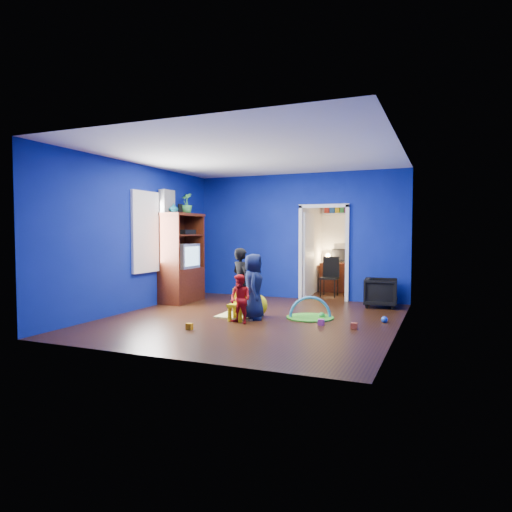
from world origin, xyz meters
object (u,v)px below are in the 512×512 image
at_px(child_navy, 253,287).
at_px(kid_chair, 237,307).
at_px(child_black, 241,282).
at_px(play_mat, 310,317).
at_px(crt_tv, 183,256).
at_px(toddler_red, 240,299).
at_px(armchair, 381,293).
at_px(vase, 174,208).
at_px(tv_armoire, 182,258).
at_px(hopper_ball, 256,305).
at_px(study_desk, 338,277).
at_px(folding_chair, 329,277).

xyz_separation_m(child_navy, kid_chair, (-0.21, -0.24, -0.33)).
relative_size(child_black, play_mat, 1.48).
relative_size(child_navy, crt_tv, 1.67).
xyz_separation_m(toddler_red, play_mat, (0.96, 0.93, -0.41)).
height_order(armchair, play_mat, armchair).
distance_m(vase, tv_armoire, 1.12).
distance_m(hopper_ball, kid_chair, 0.51).
xyz_separation_m(vase, tv_armoire, (0.00, 0.30, -1.08)).
bearing_deg(kid_chair, child_black, 105.86).
height_order(armchair, study_desk, study_desk).
xyz_separation_m(armchair, child_black, (-2.25, -2.00, 0.33)).
distance_m(tv_armoire, folding_chair, 3.54).
height_order(child_navy, toddler_red, child_navy).
distance_m(play_mat, folding_chair, 2.89).
xyz_separation_m(child_black, kid_chair, (0.13, -0.46, -0.38)).
relative_size(tv_armoire, study_desk, 2.23).
bearing_deg(crt_tv, child_black, -28.68).
xyz_separation_m(toddler_red, tv_armoire, (-2.20, 1.69, 0.56)).
bearing_deg(hopper_ball, folding_chair, 78.71).
distance_m(hopper_ball, study_desk, 4.09).
bearing_deg(folding_chair, child_black, -106.18).
bearing_deg(vase, toddler_red, -32.29).
xyz_separation_m(hopper_ball, folding_chair, (0.61, 3.08, 0.25)).
bearing_deg(tv_armoire, crt_tv, 0.00).
xyz_separation_m(vase, kid_chair, (2.05, -1.19, -1.81)).
bearing_deg(crt_tv, folding_chair, 36.73).
relative_size(child_navy, study_desk, 1.32).
bearing_deg(child_black, vase, 10.48).
distance_m(tv_armoire, study_desk, 4.19).
xyz_separation_m(study_desk, folding_chair, (0.00, -0.96, 0.09)).
xyz_separation_m(child_navy, study_desk, (0.56, 4.29, -0.21)).
height_order(child_navy, vase, vase).
bearing_deg(child_black, play_mat, -136.70).
xyz_separation_m(crt_tv, folding_chair, (2.78, 2.07, -0.56)).
relative_size(armchair, toddler_red, 0.80).
height_order(armchair, hopper_ball, armchair).
bearing_deg(vase, play_mat, -8.36).
height_order(child_navy, tv_armoire, tv_armoire).
bearing_deg(vase, armchair, 16.98).
bearing_deg(toddler_red, vase, 165.00).
bearing_deg(armchair, tv_armoire, 97.97).
bearing_deg(toddler_red, folding_chair, 97.94).
height_order(toddler_red, kid_chair, toddler_red).
bearing_deg(hopper_ball, vase, 162.29).
height_order(tv_armoire, crt_tv, tv_armoire).
bearing_deg(kid_chair, armchair, 49.40).
relative_size(tv_armoire, kid_chair, 3.92).
height_order(hopper_ball, study_desk, study_desk).
relative_size(hopper_ball, kid_chair, 0.83).
height_order(toddler_red, crt_tv, crt_tv).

